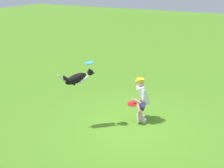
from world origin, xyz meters
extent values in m
plane|color=#4F8622|center=(0.00, 0.00, 0.00)|extent=(60.00, 60.00, 0.00)
cube|color=silver|center=(-0.05, -0.70, 0.05)|extent=(0.26, 0.10, 0.10)
cylinder|color=tan|center=(0.00, -0.67, 0.24)|extent=(0.24, 0.32, 0.37)
cylinder|color=navy|center=(-0.06, -0.68, 0.47)|extent=(0.32, 0.43, 0.37)
cube|color=silver|center=(-0.18, -0.45, 0.05)|extent=(0.26, 0.10, 0.10)
cylinder|color=tan|center=(-0.13, -0.43, 0.24)|extent=(0.24, 0.32, 0.37)
cylinder|color=navy|center=(-0.18, -0.48, 0.47)|extent=(0.32, 0.43, 0.37)
cube|color=white|center=(-0.15, -0.59, 0.81)|extent=(0.52, 0.49, 0.58)
cylinder|color=white|center=(-0.03, -0.76, 0.87)|extent=(0.14, 0.16, 0.29)
cylinder|color=white|center=(-0.23, -0.41, 0.87)|extent=(0.14, 0.16, 0.29)
cylinder|color=tan|center=(-0.06, -0.30, 0.69)|extent=(0.29, 0.21, 0.19)
cylinder|color=tan|center=(0.01, -0.76, 0.71)|extent=(0.14, 0.17, 0.27)
sphere|color=tan|center=(-0.06, -0.55, 1.17)|extent=(0.21, 0.21, 0.21)
cylinder|color=gold|center=(-0.06, -0.55, 1.26)|extent=(0.22, 0.22, 0.07)
cylinder|color=gold|center=(0.03, -0.50, 1.23)|extent=(0.12, 0.12, 0.02)
ellipsoid|color=black|center=(1.35, 0.64, 1.41)|extent=(0.65, 0.64, 0.44)
ellipsoid|color=white|center=(1.23, 0.52, 1.39)|extent=(0.12, 0.17, 0.15)
sphere|color=black|center=(1.06, 0.36, 1.56)|extent=(0.17, 0.17, 0.17)
cone|color=black|center=(0.99, 0.29, 1.54)|extent=(0.13, 0.13, 0.09)
cone|color=black|center=(1.03, 0.41, 1.63)|extent=(0.06, 0.06, 0.07)
cone|color=black|center=(1.11, 0.33, 1.63)|extent=(0.06, 0.06, 0.07)
cylinder|color=white|center=(1.17, 0.57, 1.37)|extent=(0.29, 0.28, 0.26)
cylinder|color=white|center=(1.27, 0.46, 1.37)|extent=(0.29, 0.28, 0.26)
cylinder|color=black|center=(1.43, 0.83, 1.37)|extent=(0.29, 0.28, 0.26)
cylinder|color=black|center=(1.54, 0.72, 1.37)|extent=(0.29, 0.28, 0.26)
cylinder|color=white|center=(1.63, 0.92, 1.46)|extent=(0.17, 0.17, 0.23)
cylinder|color=#2D92E2|center=(1.09, 0.36, 1.83)|extent=(0.32, 0.32, 0.06)
cylinder|color=red|center=(0.04, -0.22, 0.61)|extent=(0.28, 0.27, 0.08)
camera|label=1|loc=(-3.44, 7.17, 4.08)|focal=49.56mm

